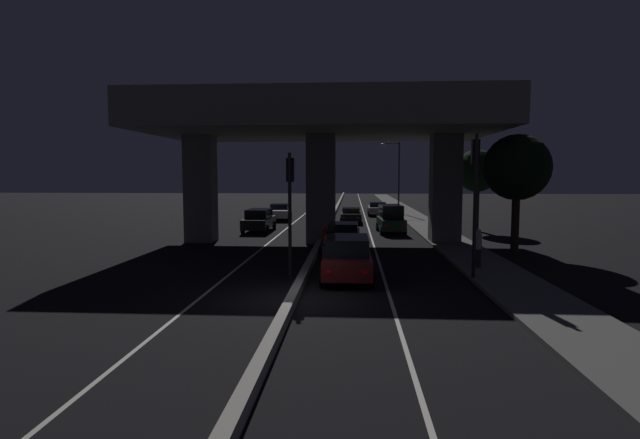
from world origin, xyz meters
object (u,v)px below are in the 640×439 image
(car_black_third_oncoming, at_px, (317,206))
(motorcycle_black_filtering_near, at_px, (326,260))
(street_lamp, at_px, (396,172))
(pedestrian_on_sidewalk, at_px, (478,248))
(motorcycle_blue_filtering_mid, at_px, (325,242))
(car_taxi_yellow_second, at_px, (343,236))
(traffic_light_left_of_median, at_px, (290,193))
(car_black_fourth, at_px, (351,215))
(car_dark_green_third, at_px, (391,218))
(car_dark_red_lead, at_px, (347,258))
(car_white_second_oncoming, at_px, (280,212))
(car_black_lead_oncoming, at_px, (259,220))
(traffic_light_right_of_median, at_px, (475,182))
(car_silver_fifth, at_px, (378,209))

(car_black_third_oncoming, bearing_deg, motorcycle_black_filtering_near, 3.21)
(street_lamp, bearing_deg, pedestrian_on_sidewalk, -88.61)
(motorcycle_blue_filtering_mid, bearing_deg, car_taxi_yellow_second, -48.23)
(traffic_light_left_of_median, relative_size, pedestrian_on_sidewalk, 2.99)
(car_black_fourth, bearing_deg, street_lamp, -23.60)
(car_dark_green_third, bearing_deg, traffic_light_left_of_median, 159.46)
(motorcycle_black_filtering_near, relative_size, motorcycle_blue_filtering_mid, 0.92)
(car_dark_red_lead, relative_size, car_black_third_oncoming, 0.95)
(car_white_second_oncoming, bearing_deg, car_black_lead_oncoming, -3.26)
(car_dark_green_third, height_order, motorcycle_black_filtering_near, car_dark_green_third)
(car_black_third_oncoming, bearing_deg, car_taxi_yellow_second, 5.61)
(traffic_light_left_of_median, xyz_separation_m, traffic_light_right_of_median, (7.24, -0.01, 0.45))
(traffic_light_left_of_median, distance_m, car_black_lead_oncoming, 17.49)
(car_black_fourth, height_order, car_silver_fifth, car_silver_fifth)
(car_silver_fifth, height_order, car_black_third_oncoming, car_black_third_oncoming)
(car_black_lead_oncoming, bearing_deg, traffic_light_left_of_median, 15.02)
(car_white_second_oncoming, height_order, pedestrian_on_sidewalk, pedestrian_on_sidewalk)
(car_dark_red_lead, height_order, car_black_third_oncoming, car_dark_red_lead)
(car_white_second_oncoming, height_order, motorcycle_black_filtering_near, car_white_second_oncoming)
(traffic_light_right_of_median, distance_m, car_black_lead_oncoming, 20.62)
(car_black_lead_oncoming, height_order, pedestrian_on_sidewalk, pedestrian_on_sidewalk)
(traffic_light_right_of_median, xyz_separation_m, car_black_lead_oncoming, (-11.66, 16.74, -3.02))
(car_black_third_oncoming, distance_m, motorcycle_blue_filtering_mid, 28.35)
(traffic_light_right_of_median, relative_size, motorcycle_blue_filtering_mid, 2.86)
(car_white_second_oncoming, bearing_deg, traffic_light_left_of_median, 6.99)
(car_taxi_yellow_second, height_order, car_black_lead_oncoming, car_black_lead_oncoming)
(car_taxi_yellow_second, distance_m, car_dark_green_third, 9.39)
(traffic_light_left_of_median, height_order, car_black_lead_oncoming, traffic_light_left_of_median)
(street_lamp, bearing_deg, car_dark_green_third, -96.16)
(motorcycle_blue_filtering_mid, bearing_deg, car_white_second_oncoming, 11.34)
(traffic_light_right_of_median, height_order, car_silver_fifth, traffic_light_right_of_median)
(traffic_light_right_of_median, relative_size, car_silver_fifth, 1.28)
(traffic_light_left_of_median, xyz_separation_m, car_silver_fifth, (5.13, 32.40, -2.72))
(traffic_light_left_of_median, height_order, car_dark_green_third, traffic_light_left_of_median)
(traffic_light_left_of_median, bearing_deg, car_dark_red_lead, -4.66)
(traffic_light_left_of_median, bearing_deg, car_dark_green_third, 72.24)
(pedestrian_on_sidewalk, bearing_deg, car_black_fourth, 104.48)
(car_dark_red_lead, relative_size, pedestrian_on_sidewalk, 2.52)
(car_taxi_yellow_second, xyz_separation_m, car_white_second_oncoming, (-6.25, 18.53, -0.03))
(traffic_light_right_of_median, bearing_deg, car_black_third_oncoming, 103.83)
(car_dark_red_lead, height_order, car_black_lead_oncoming, car_dark_red_lead)
(car_taxi_yellow_second, relative_size, pedestrian_on_sidewalk, 2.56)
(traffic_light_left_of_median, bearing_deg, traffic_light_right_of_median, -0.05)
(street_lamp, height_order, car_black_third_oncoming, street_lamp)
(car_white_second_oncoming, distance_m, pedestrian_on_sidewalk, 26.98)
(car_dark_green_third, bearing_deg, car_silver_fifth, -2.24)
(traffic_light_right_of_median, distance_m, motorcycle_black_filtering_near, 6.78)
(street_lamp, height_order, car_black_fourth, street_lamp)
(motorcycle_black_filtering_near, bearing_deg, pedestrian_on_sidewalk, -81.82)
(street_lamp, distance_m, car_silver_fifth, 4.72)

